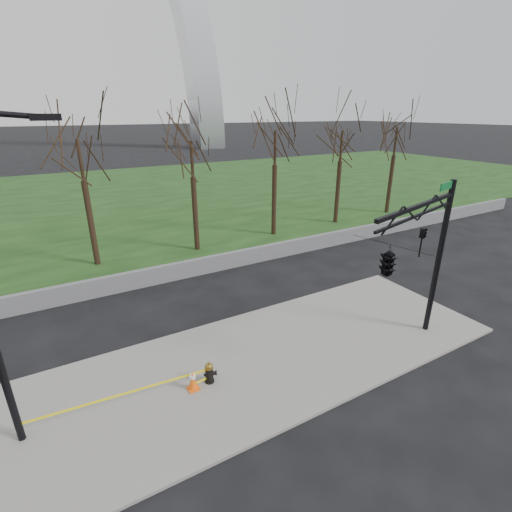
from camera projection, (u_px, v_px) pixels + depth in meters
ground at (259, 361)px, 13.00m from camera, size 500.00×500.00×0.00m
sidewalk at (259, 360)px, 12.99m from camera, size 18.00×6.00×0.10m
grass_strip at (108, 198)px, 37.21m from camera, size 120.00×40.00×0.06m
guardrail at (182, 270)px, 19.30m from camera, size 60.00×0.30×0.90m
tree_row at (142, 191)px, 20.95m from camera, size 44.72×4.00×7.92m
fire_hydrant at (210, 373)px, 11.75m from camera, size 0.46×0.30×0.74m
traffic_cone at (193, 380)px, 11.44m from camera, size 0.36×0.36×0.67m
traffic_signal_mast at (401, 254)px, 11.22m from camera, size 4.97×2.54×6.00m
caution_tape at (131, 393)px, 10.77m from camera, size 5.18×0.48×0.39m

